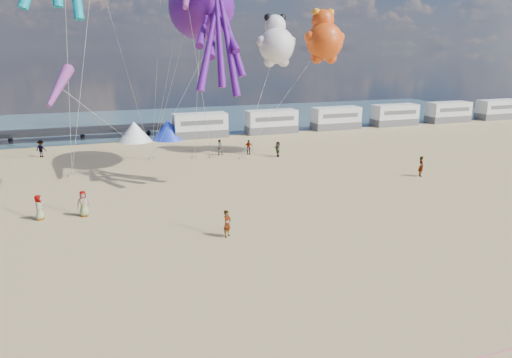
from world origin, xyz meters
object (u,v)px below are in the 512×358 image
object	(u,v)px
tent_blue	(168,130)
tent_white	(134,131)
motorhome_3	(395,115)
kite_teddy_orange	(325,41)
sandbag_a	(72,175)
motorhome_4	(448,112)
kite_panda	(277,46)
motorhome_1	(271,122)
motorhome_5	(497,109)
beachgoer_1	(219,147)
beachgoer_5	(421,166)
beachgoer_0	(39,207)
standing_person	(227,224)
beachgoer_4	(278,149)
motorhome_2	(336,118)
beachgoer_2	(41,149)
windsock_right	(59,87)
motorhome_0	(200,125)
beachgoer_3	(248,147)
beachgoer_6	(83,204)
kite_octopus_purple	(201,7)
sandbag_c	(242,158)
sandbag_e	(152,158)
sandbag_b	(194,157)
sandbag_d	(212,157)

from	to	relation	value
tent_blue	tent_white	bearing A→B (deg)	180.00
motorhome_3	kite_teddy_orange	distance (m)	25.25
sandbag_a	motorhome_4	bearing A→B (deg)	15.04
kite_panda	motorhome_1	bearing A→B (deg)	88.43
motorhome_5	motorhome_3	bearing A→B (deg)	180.00
beachgoer_1	beachgoer_5	size ratio (longest dim) A/B	0.92
beachgoer_0	beachgoer_1	distance (m)	21.31
standing_person	beachgoer_4	distance (m)	21.19
motorhome_3	motorhome_4	size ratio (longest dim) A/B	1.00
kite_panda	motorhome_2	bearing A→B (deg)	58.86
beachgoer_2	sandbag_a	distance (m)	9.36
motorhome_2	windsock_right	xyz separation A→B (m)	(-33.29, -19.87, 6.62)
motorhome_0	beachgoer_1	distance (m)	10.37
tent_white	beachgoer_4	world-z (taller)	tent_white
motorhome_2	beachgoer_4	world-z (taller)	motorhome_2
beachgoer_0	windsock_right	distance (m)	8.91
beachgoer_4	kite_panda	world-z (taller)	kite_panda
motorhome_3	motorhome_4	xyz separation A→B (m)	(9.50, 0.00, 0.00)
beachgoer_3	kite_teddy_orange	bearing A→B (deg)	-21.43
beachgoer_4	beachgoer_6	xyz separation A→B (m)	(-18.53, -12.02, 0.09)
beachgoer_3	windsock_right	distance (m)	20.56
beachgoer_6	kite_octopus_purple	bearing A→B (deg)	37.10
tent_white	kite_panda	world-z (taller)	kite_panda
tent_blue	sandbag_c	bearing A→B (deg)	-67.28
beachgoer_4	kite_teddy_orange	distance (m)	11.55
standing_person	tent_white	bearing A→B (deg)	54.16
motorhome_1	beachgoer_1	xyz separation A→B (m)	(-9.75, -10.34, -0.68)
beachgoer_3	sandbag_e	xyz separation A→B (m)	(-9.89, 1.00, -0.66)
motorhome_3	kite_panda	bearing A→B (deg)	-152.43
motorhome_1	beachgoer_3	size ratio (longest dim) A/B	4.29
beachgoer_6	beachgoer_3	bearing A→B (deg)	35.09
tent_white	motorhome_0	bearing A→B (deg)	0.00
beachgoer_5	sandbag_c	size ratio (longest dim) A/B	3.57
sandbag_a	kite_panda	bearing A→B (deg)	5.83
motorhome_1	kite_octopus_purple	world-z (taller)	kite_octopus_purple
motorhome_5	beachgoer_4	distance (m)	44.19
motorhome_4	beachgoer_4	distance (m)	35.22
beachgoer_2	motorhome_5	bearing A→B (deg)	-146.96
motorhome_1	windsock_right	xyz separation A→B (m)	(-23.79, -19.87, 6.62)
motorhome_1	kite_panda	distance (m)	15.91
motorhome_5	beachgoer_6	distance (m)	65.71
beachgoer_2	sandbag_b	distance (m)	15.76
motorhome_0	sandbag_c	world-z (taller)	motorhome_0
motorhome_0	sandbag_b	size ratio (longest dim) A/B	13.20
sandbag_d	windsock_right	world-z (taller)	windsock_right
motorhome_2	motorhome_1	bearing A→B (deg)	180.00
motorhome_2	sandbag_e	size ratio (longest dim) A/B	13.20
motorhome_5	sandbag_b	bearing A→B (deg)	-167.71
sandbag_d	kite_octopus_purple	size ratio (longest dim) A/B	0.04
motorhome_0	kite_octopus_purple	bearing A→B (deg)	-100.31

